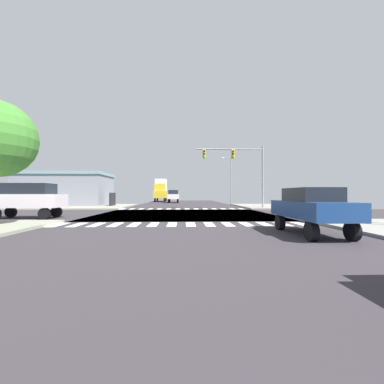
% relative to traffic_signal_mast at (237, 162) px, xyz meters
% --- Properties ---
extents(ground, '(90.00, 90.00, 0.05)m').
position_rel_traffic_signal_mast_xyz_m(ground, '(-5.85, -7.42, -5.23)').
color(ground, '#332E33').
extents(sidewalk_corner_ne, '(12.00, 12.00, 0.14)m').
position_rel_traffic_signal_mast_xyz_m(sidewalk_corner_ne, '(7.15, 4.58, -5.14)').
color(sidewalk_corner_ne, gray).
rests_on(sidewalk_corner_ne, ground).
extents(sidewalk_corner_nw, '(12.00, 12.00, 0.14)m').
position_rel_traffic_signal_mast_xyz_m(sidewalk_corner_nw, '(-18.85, 4.58, -5.14)').
color(sidewalk_corner_nw, gray).
rests_on(sidewalk_corner_nw, ground).
extents(crosswalk_near, '(13.50, 2.00, 0.01)m').
position_rel_traffic_signal_mast_xyz_m(crosswalk_near, '(-6.10, -14.72, -5.20)').
color(crosswalk_near, white).
rests_on(crosswalk_near, ground).
extents(crosswalk_far, '(13.50, 2.00, 0.01)m').
position_rel_traffic_signal_mast_xyz_m(crosswalk_far, '(-6.10, -0.12, -5.20)').
color(crosswalk_far, white).
rests_on(crosswalk_far, ground).
extents(traffic_signal_mast, '(7.55, 0.55, 7.01)m').
position_rel_traffic_signal_mast_xyz_m(traffic_signal_mast, '(0.00, 0.00, 0.00)').
color(traffic_signal_mast, gray).
rests_on(traffic_signal_mast, ground).
extents(street_lamp, '(1.78, 0.32, 7.66)m').
position_rel_traffic_signal_mast_xyz_m(street_lamp, '(1.57, 13.69, -0.60)').
color(street_lamp, gray).
rests_on(street_lamp, ground).
extents(bank_building, '(12.83, 7.65, 4.54)m').
position_rel_traffic_signal_mast_xyz_m(bank_building, '(-22.15, 7.80, -2.93)').
color(bank_building, gray).
rests_on(bank_building, ground).
extents(suv_nearside_1, '(4.60, 1.96, 2.34)m').
position_rel_traffic_signal_mast_xyz_m(suv_nearside_1, '(-16.47, -10.92, -3.81)').
color(suv_nearside_1, black).
rests_on(suv_nearside_1, ground).
extents(box_truck_queued_1, '(2.40, 7.20, 4.85)m').
position_rel_traffic_signal_mast_xyz_m(box_truck_queued_1, '(-10.85, 27.38, -2.64)').
color(box_truck_queued_1, black).
rests_on(box_truck_queued_1, ground).
extents(sedan_leading_2, '(1.80, 4.30, 1.88)m').
position_rel_traffic_signal_mast_xyz_m(sedan_leading_2, '(-0.85, -18.39, -4.09)').
color(sedan_leading_2, black).
rests_on(sedan_leading_2, ground).
extents(pickup_trailing_2, '(2.00, 5.10, 2.35)m').
position_rel_traffic_signal_mast_xyz_m(pickup_trailing_2, '(-7.85, 19.91, -3.91)').
color(pickup_trailing_2, black).
rests_on(pickup_trailing_2, ground).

